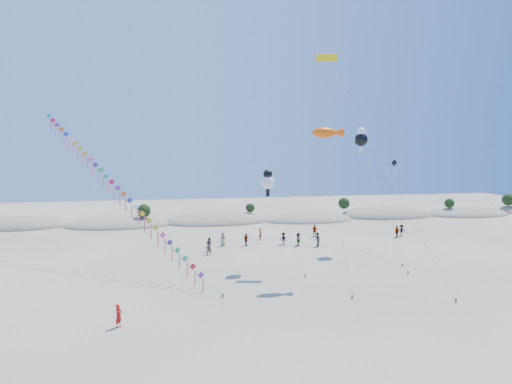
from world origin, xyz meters
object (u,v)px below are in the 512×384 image
object	(u,v)px
kite_train	(113,184)
fish_kite	(328,133)
flyer_foreground	(119,316)
parafoil_kite	(329,62)

from	to	relation	value
kite_train	fish_kite	world-z (taller)	kite_train
fish_kite	flyer_foreground	size ratio (longest dim) A/B	8.83
parafoil_kite	kite_train	bearing A→B (deg)	176.73
fish_kite	parafoil_kite	world-z (taller)	parafoil_kite
fish_kite	parafoil_kite	bearing A→B (deg)	69.87
kite_train	parafoil_kite	world-z (taller)	parafoil_kite
kite_train	fish_kite	size ratio (longest dim) A/B	1.57
parafoil_kite	flyer_foreground	bearing A→B (deg)	-143.42
parafoil_kite	fish_kite	bearing A→B (deg)	-110.13
parafoil_kite	flyer_foreground	distance (m)	33.61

